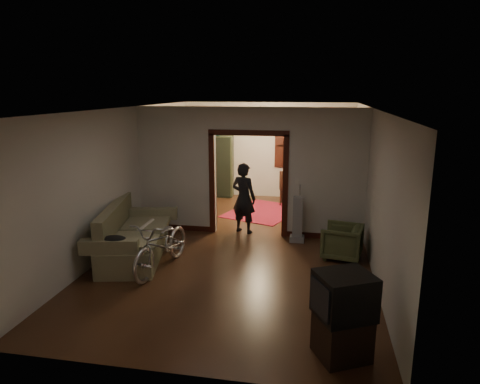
% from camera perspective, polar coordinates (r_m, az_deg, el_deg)
% --- Properties ---
extents(floor, '(5.00, 8.50, 0.01)m').
position_cam_1_polar(floor, '(8.99, 0.35, -7.01)').
color(floor, black).
rests_on(floor, ground).
extents(ceiling, '(5.00, 8.50, 0.01)m').
position_cam_1_polar(ceiling, '(8.43, 0.38, 11.11)').
color(ceiling, white).
rests_on(ceiling, floor).
extents(wall_back, '(5.00, 0.02, 2.80)m').
position_cam_1_polar(wall_back, '(12.75, 3.72, 5.57)').
color(wall_back, beige).
rests_on(wall_back, floor).
extents(wall_left, '(0.02, 8.50, 2.80)m').
position_cam_1_polar(wall_left, '(9.36, -14.90, 2.26)').
color(wall_left, beige).
rests_on(wall_left, floor).
extents(wall_right, '(0.02, 8.50, 2.80)m').
position_cam_1_polar(wall_right, '(8.54, 17.12, 1.06)').
color(wall_right, beige).
rests_on(wall_right, floor).
extents(partition_wall, '(5.00, 0.14, 2.80)m').
position_cam_1_polar(partition_wall, '(9.33, 1.17, 2.67)').
color(partition_wall, beige).
rests_on(partition_wall, floor).
extents(door_casing, '(1.74, 0.20, 2.32)m').
position_cam_1_polar(door_casing, '(9.39, 1.16, 0.88)').
color(door_casing, black).
rests_on(door_casing, floor).
extents(far_window, '(0.98, 0.06, 1.28)m').
position_cam_1_polar(far_window, '(12.63, 6.88, 6.11)').
color(far_window, black).
rests_on(far_window, wall_back).
extents(chandelier, '(0.24, 0.24, 0.24)m').
position_cam_1_polar(chandelier, '(10.92, 2.69, 9.27)').
color(chandelier, '#FFE0A5').
rests_on(chandelier, ceiling).
extents(light_switch, '(0.08, 0.01, 0.12)m').
position_cam_1_polar(light_switch, '(9.18, 7.57, 1.42)').
color(light_switch, silver).
rests_on(light_switch, partition_wall).
extents(sofa, '(1.44, 2.36, 1.01)m').
position_cam_1_polar(sofa, '(8.43, -13.92, -5.20)').
color(sofa, '#676645').
rests_on(sofa, floor).
extents(rolled_paper, '(0.10, 0.77, 0.10)m').
position_cam_1_polar(rolled_paper, '(8.65, -12.51, -4.48)').
color(rolled_paper, beige).
rests_on(rolled_paper, sofa).
extents(jacket, '(0.44, 0.33, 0.13)m').
position_cam_1_polar(jacket, '(7.58, -16.45, -6.10)').
color(jacket, black).
rests_on(jacket, sofa).
extents(bicycle, '(0.89, 1.89, 0.95)m').
position_cam_1_polar(bicycle, '(7.77, -10.36, -6.86)').
color(bicycle, silver).
rests_on(bicycle, floor).
extents(armchair, '(0.85, 0.84, 0.66)m').
position_cam_1_polar(armchair, '(8.42, 13.43, -6.46)').
color(armchair, '#464F2C').
rests_on(armchair, floor).
extents(tv_stand, '(0.75, 0.73, 0.52)m').
position_cam_1_polar(tv_stand, '(5.55, 13.42, -18.26)').
color(tv_stand, black).
rests_on(tv_stand, floor).
extents(crt_tv, '(0.81, 0.78, 0.54)m').
position_cam_1_polar(crt_tv, '(5.29, 13.75, -13.25)').
color(crt_tv, black).
rests_on(crt_tv, tv_stand).
extents(vacuum, '(0.35, 0.30, 0.99)m').
position_cam_1_polar(vacuum, '(9.10, 7.68, -3.61)').
color(vacuum, gray).
rests_on(vacuum, floor).
extents(person, '(0.67, 0.55, 1.59)m').
position_cam_1_polar(person, '(9.54, 0.49, -0.81)').
color(person, black).
rests_on(person, floor).
extents(oriental_rug, '(2.14, 2.44, 0.02)m').
position_cam_1_polar(oriental_rug, '(11.34, 3.11, -2.61)').
color(oriental_rug, maroon).
rests_on(oriental_rug, floor).
extents(locker, '(0.94, 0.56, 1.82)m').
position_cam_1_polar(locker, '(12.87, -2.96, 3.45)').
color(locker, '#2E3721').
rests_on(locker, floor).
extents(globe, '(0.30, 0.30, 0.30)m').
position_cam_1_polar(globe, '(12.73, -3.02, 8.02)').
color(globe, '#1E5972').
rests_on(globe, locker).
extents(desk, '(1.11, 0.71, 0.78)m').
position_cam_1_polar(desk, '(12.22, 8.60, 0.27)').
color(desk, black).
rests_on(desk, floor).
extents(desk_chair, '(0.45, 0.45, 0.99)m').
position_cam_1_polar(desk_chair, '(11.99, 6.40, 0.61)').
color(desk_chair, black).
rests_on(desk_chair, floor).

